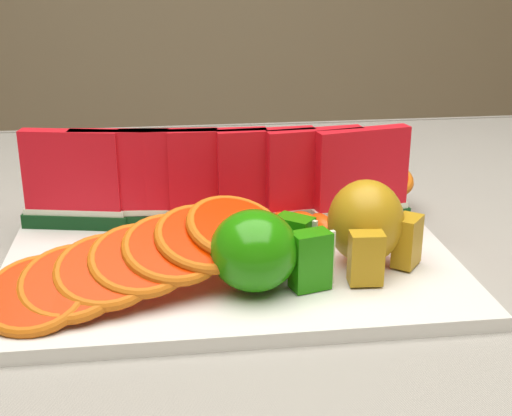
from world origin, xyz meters
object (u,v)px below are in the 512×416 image
Objects in this scene: apple_cluster at (263,251)px; pear_cluster at (368,225)px; side_plate at (291,168)px; platter at (229,258)px.

pear_cluster reaches higher than apple_cluster.
pear_cluster is at bearing -88.28° from side_plate.
platter is 0.09m from apple_cluster.
platter is 4.38× the size of pear_cluster.
pear_cluster reaches higher than platter.
platter is 0.29m from side_plate.
apple_cluster is 1.17× the size of pear_cluster.
pear_cluster is at bearing -20.82° from platter.
side_plate is at bearing 91.72° from pear_cluster.
platter is at bearing -111.13° from side_plate.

